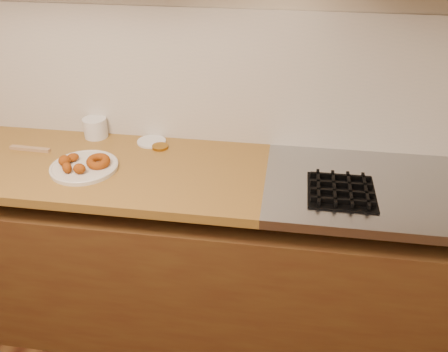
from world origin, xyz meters
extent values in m
cube|color=tan|center=(0.00, 2.00, 1.35)|extent=(4.00, 0.02, 2.70)
cube|color=#533717|center=(0.00, 1.69, 0.39)|extent=(3.60, 0.60, 0.77)
cube|color=olive|center=(-0.65, 1.69, 0.88)|extent=(2.30, 0.62, 0.04)
cube|color=#9EA0A5|center=(1.15, 1.69, 0.88)|extent=(1.30, 0.62, 0.04)
cube|color=#B9B4A6|center=(0.00, 1.99, 1.20)|extent=(3.60, 0.02, 0.60)
cube|color=black|center=(0.80, 1.61, 0.90)|extent=(0.26, 0.26, 0.01)
cube|color=black|center=(0.71, 1.61, 0.92)|extent=(0.01, 0.24, 0.02)
cube|color=black|center=(0.80, 1.52, 0.92)|extent=(0.24, 0.01, 0.02)
cube|color=black|center=(0.77, 1.61, 0.92)|extent=(0.01, 0.24, 0.02)
cube|color=black|center=(0.80, 1.58, 0.92)|extent=(0.24, 0.01, 0.02)
cube|color=black|center=(0.83, 1.61, 0.92)|extent=(0.01, 0.24, 0.02)
cube|color=black|center=(0.80, 1.64, 0.92)|extent=(0.24, 0.01, 0.02)
cube|color=black|center=(0.89, 1.61, 0.92)|extent=(0.01, 0.24, 0.02)
cube|color=black|center=(0.80, 1.70, 0.92)|extent=(0.24, 0.01, 0.02)
cylinder|color=beige|center=(-0.26, 1.64, 0.91)|extent=(0.28, 0.28, 0.02)
torus|color=#8A380B|center=(-0.20, 1.65, 0.93)|extent=(0.13, 0.13, 0.05)
ellipsoid|color=#8A380B|center=(-0.32, 1.67, 0.93)|extent=(0.07, 0.07, 0.03)
ellipsoid|color=#8A380B|center=(-0.34, 1.63, 0.94)|extent=(0.07, 0.07, 0.04)
ellipsoid|color=#8A380B|center=(-0.31, 1.57, 0.94)|extent=(0.06, 0.06, 0.04)
ellipsoid|color=#8A380B|center=(-0.25, 1.57, 0.94)|extent=(0.05, 0.04, 0.04)
cylinder|color=silver|center=(-0.33, 1.94, 0.95)|extent=(0.12, 0.12, 0.09)
cylinder|color=silver|center=(-0.05, 1.92, 0.90)|extent=(0.14, 0.14, 0.01)
cylinder|color=#9E6A1D|center=(0.00, 1.87, 0.91)|extent=(0.09, 0.09, 0.01)
cube|color=#A17C54|center=(-0.57, 1.76, 0.91)|extent=(0.19, 0.03, 0.01)
camera|label=1|loc=(0.58, 0.01, 1.91)|focal=38.00mm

